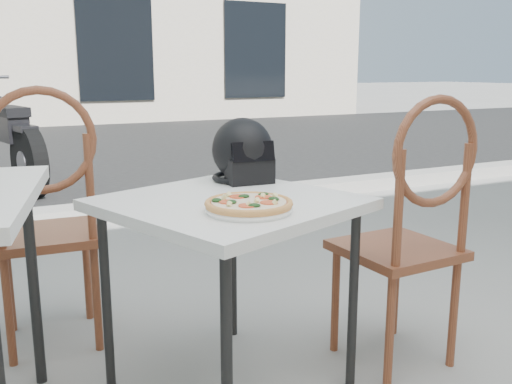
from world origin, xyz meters
name	(u,v)px	position (x,y,z in m)	size (l,w,h in m)	color
street_asphalt	(66,152)	(0.00, 7.00, 0.00)	(30.00, 8.00, 0.00)	black
curb	(139,207)	(0.00, 3.00, 0.06)	(30.00, 0.25, 0.12)	gray
cafe_table_main	(230,217)	(-0.38, 0.29, 0.66)	(0.98, 0.98, 0.72)	white
plate	(249,209)	(-0.40, 0.09, 0.73)	(0.29, 0.29, 0.02)	white
pizza	(249,203)	(-0.40, 0.09, 0.75)	(0.33, 0.33, 0.03)	#E09A52
helmet	(243,153)	(-0.20, 0.57, 0.84)	(0.26, 0.27, 0.25)	black
cafe_chair_main	(412,221)	(0.30, 0.13, 0.60)	(0.43, 0.43, 1.08)	brown
cafe_chair_side	(45,208)	(-0.92, 0.92, 0.61)	(0.45, 0.45, 1.11)	brown
motorcycle	(2,138)	(-0.91, 4.80, 0.48)	(0.73, 2.18, 1.10)	black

